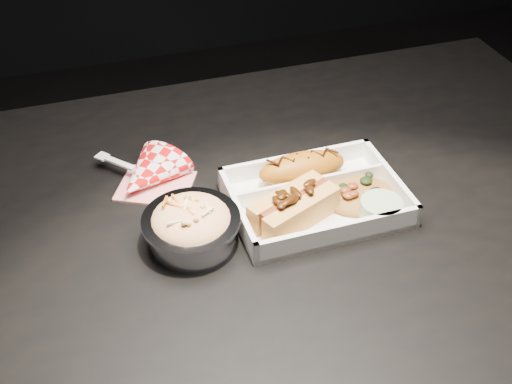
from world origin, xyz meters
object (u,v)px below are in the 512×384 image
(foil_coleslaw_cup, at_px, (191,225))
(napkin_fork, at_px, (147,176))
(dining_table, at_px, (279,246))
(food_tray, at_px, (315,200))
(fried_pastry, at_px, (302,168))
(hotdog, at_px, (294,206))

(foil_coleslaw_cup, height_order, napkin_fork, foil_coleslaw_cup)
(dining_table, bearing_deg, napkin_fork, 149.66)
(food_tray, distance_m, napkin_fork, 0.26)
(fried_pastry, relative_size, hotdog, 0.98)
(hotdog, relative_size, foil_coleslaw_cup, 1.05)
(hotdog, bearing_deg, foil_coleslaw_cup, 155.07)
(hotdog, xyz_separation_m, foil_coleslaw_cup, (-0.15, 0.01, -0.00))
(fried_pastry, bearing_deg, napkin_fork, 162.39)
(food_tray, height_order, foil_coleslaw_cup, foil_coleslaw_cup)
(hotdog, bearing_deg, fried_pastry, 38.78)
(food_tray, bearing_deg, hotdog, -149.23)
(dining_table, bearing_deg, hotdog, -86.82)
(foil_coleslaw_cup, bearing_deg, fried_pastry, 21.94)
(napkin_fork, bearing_deg, dining_table, 17.90)
(dining_table, distance_m, foil_coleslaw_cup, 0.20)
(dining_table, xyz_separation_m, fried_pastry, (0.05, 0.03, 0.12))
(food_tray, relative_size, napkin_fork, 1.62)
(napkin_fork, bearing_deg, food_tray, 19.02)
(napkin_fork, bearing_deg, hotdog, 8.05)
(napkin_fork, bearing_deg, fried_pastry, 30.63)
(food_tray, distance_m, fried_pastry, 0.06)
(dining_table, relative_size, fried_pastry, 8.65)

